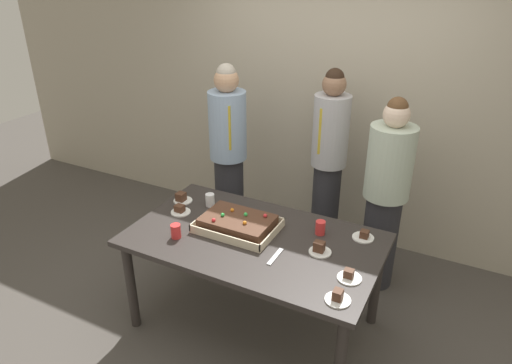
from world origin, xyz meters
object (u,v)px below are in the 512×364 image
plated_slice_near_right (338,297)px  plated_slice_far_left (180,210)px  person_striped_tie_right (328,163)px  sheet_cake (238,223)px  drink_cup_far_end (210,200)px  plated_slice_far_right (320,249)px  drink_cup_nearest (176,231)px  person_green_shirt_behind (386,195)px  person_serving_front (228,156)px  party_table (254,248)px  plated_slice_center_back (182,198)px  drink_cup_middle (320,228)px  plated_slice_center_front (364,236)px  plated_slice_near_left (349,276)px  cake_server_utensil (275,257)px

plated_slice_near_right → plated_slice_far_left: bearing=163.3°
plated_slice_near_right → person_striped_tie_right: size_ratio=0.09×
sheet_cake → drink_cup_far_end: (-0.36, 0.20, 0.00)m
plated_slice_far_right → drink_cup_nearest: 0.99m
plated_slice_far_left → person_green_shirt_behind: 1.61m
person_serving_front → sheet_cake: bearing=-0.0°
party_table → drink_cup_far_end: bearing=154.2°
party_table → plated_slice_center_back: size_ratio=11.62×
party_table → person_serving_front: (-0.73, 0.90, 0.23)m
drink_cup_middle → plated_slice_near_right: bearing=-61.7°
party_table → drink_cup_middle: 0.49m
drink_cup_far_end → person_green_shirt_behind: (1.20, 0.68, 0.02)m
plated_slice_far_left → person_striped_tie_right: bearing=54.3°
plated_slice_far_left → drink_cup_far_end: size_ratio=1.50×
plated_slice_far_left → drink_cup_far_end: bearing=54.2°
plated_slice_far_left → drink_cup_far_end: (0.14, 0.20, 0.03)m
plated_slice_far_right → plated_slice_center_front: 0.37m
plated_slice_center_back → person_serving_front: bearing=87.7°
drink_cup_nearest → plated_slice_near_left: bearing=5.0°
drink_cup_far_end → person_green_shirt_behind: bearing=29.4°
party_table → person_green_shirt_behind: 1.16m
plated_slice_far_right → drink_cup_middle: drink_cup_middle is taller
plated_slice_near_left → plated_slice_center_back: size_ratio=1.00×
party_table → plated_slice_center_back: bearing=164.8°
person_green_shirt_behind → person_serving_front: bearing=-45.1°
plated_slice_far_right → cake_server_utensil: size_ratio=0.75×
drink_cup_middle → party_table: bearing=-146.6°
person_serving_front → drink_cup_middle: bearing=26.3°
party_table → person_green_shirt_behind: (0.68, 0.93, 0.15)m
person_serving_front → person_green_shirt_behind: bearing=57.4°
party_table → person_striped_tie_right: 1.18m
plated_slice_far_right → person_serving_front: (-1.19, 0.86, 0.12)m
party_table → person_striped_tie_right: person_striped_tie_right is taller
plated_slice_near_left → person_green_shirt_behind: bearing=92.0°
cake_server_utensil → person_green_shirt_behind: (0.45, 1.07, 0.06)m
party_table → drink_cup_nearest: size_ratio=17.42×
plated_slice_far_left → plated_slice_center_front: (1.34, 0.29, -0.00)m
plated_slice_near_right → drink_cup_far_end: bearing=153.7°
plated_slice_far_left → drink_cup_middle: (1.05, 0.20, 0.03)m
party_table → person_green_shirt_behind: person_green_shirt_behind is taller
plated_slice_near_right → person_striped_tie_right: bearing=111.5°
person_serving_front → cake_server_utensil: bearing=8.7°
plated_slice_far_left → drink_cup_middle: drink_cup_middle is taller
drink_cup_middle → person_striped_tie_right: bearing=106.3°
sheet_cake → plated_slice_far_left: bearing=179.3°
plated_slice_near_right → plated_slice_far_left: (-1.38, 0.42, -0.00)m
drink_cup_middle → drink_cup_nearest: bearing=-150.0°
sheet_cake → person_green_shirt_behind: 1.22m
sheet_cake → plated_slice_near_right: size_ratio=3.75×
plated_slice_near_right → cake_server_utensil: size_ratio=0.75×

